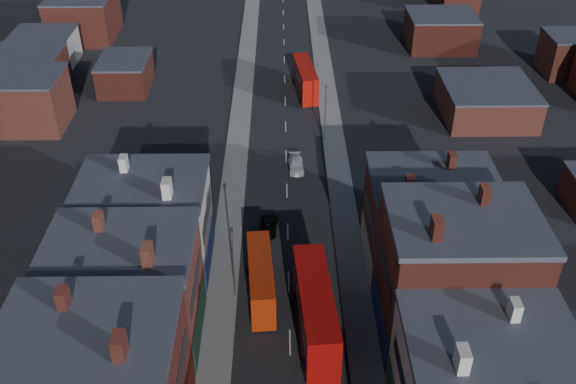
{
  "coord_description": "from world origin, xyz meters",
  "views": [
    {
      "loc": [
        -0.67,
        -15.51,
        43.29
      ],
      "look_at": [
        0.0,
        37.53,
        6.99
      ],
      "focal_mm": 40.0,
      "sensor_mm": 36.0,
      "label": 1
    }
  ],
  "objects_px": {
    "bus_1": "(315,310)",
    "car_3": "(296,164)",
    "car_2": "(268,226)",
    "bus_0": "(261,279)",
    "bus_2": "(305,79)"
  },
  "relations": [
    {
      "from": "car_2",
      "to": "car_3",
      "type": "xyz_separation_m",
      "value": [
        3.32,
        12.57,
        0.06
      ]
    },
    {
      "from": "bus_1",
      "to": "car_3",
      "type": "distance_m",
      "value": 28.0
    },
    {
      "from": "car_3",
      "to": "bus_0",
      "type": "bearing_deg",
      "value": -102.12
    },
    {
      "from": "bus_1",
      "to": "car_3",
      "type": "relative_size",
      "value": 2.86
    },
    {
      "from": "car_2",
      "to": "bus_1",
      "type": "bearing_deg",
      "value": -69.2
    },
    {
      "from": "bus_0",
      "to": "bus_1",
      "type": "xyz_separation_m",
      "value": [
        4.9,
        -4.87,
        0.62
      ]
    },
    {
      "from": "bus_0",
      "to": "car_3",
      "type": "xyz_separation_m",
      "value": [
        3.87,
        23.02,
        -1.63
      ]
    },
    {
      "from": "bus_0",
      "to": "bus_2",
      "type": "distance_m",
      "value": 45.04
    },
    {
      "from": "bus_0",
      "to": "bus_2",
      "type": "height_order",
      "value": "bus_2"
    },
    {
      "from": "bus_0",
      "to": "car_3",
      "type": "bearing_deg",
      "value": 76.12
    },
    {
      "from": "bus_1",
      "to": "car_2",
      "type": "relative_size",
      "value": 3.03
    },
    {
      "from": "bus_2",
      "to": "bus_1",
      "type": "bearing_deg",
      "value": -97.95
    },
    {
      "from": "bus_2",
      "to": "car_3",
      "type": "bearing_deg",
      "value": -101.96
    },
    {
      "from": "bus_1",
      "to": "car_3",
      "type": "xyz_separation_m",
      "value": [
        -1.04,
        27.89,
        -2.25
      ]
    },
    {
      "from": "car_2",
      "to": "bus_0",
      "type": "bearing_deg",
      "value": -88.06
    }
  ]
}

